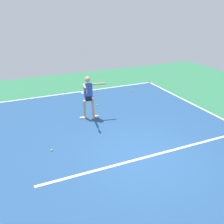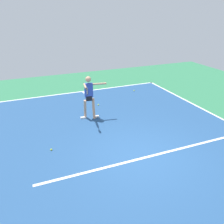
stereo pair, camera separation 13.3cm
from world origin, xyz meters
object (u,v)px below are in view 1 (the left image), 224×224
tennis_ball_near_player (52,150)px  tennis_player (89,95)px  tennis_ball_near_service_line (133,90)px  tennis_ball_far_corner (97,105)px

tennis_ball_near_player → tennis_player: bearing=-135.7°
tennis_ball_near_player → tennis_ball_near_service_line: (-5.38, -4.41, 0.00)m
tennis_ball_far_corner → tennis_ball_near_player: bearing=48.6°
tennis_ball_near_service_line → tennis_ball_far_corner: same height
tennis_player → tennis_ball_far_corner: bearing=-113.9°
tennis_ball_near_service_line → tennis_ball_far_corner: (2.60, 1.25, 0.00)m
tennis_ball_near_service_line → tennis_ball_far_corner: bearing=25.8°
tennis_ball_far_corner → tennis_ball_near_service_line: bearing=-154.2°
tennis_player → tennis_ball_near_service_line: size_ratio=28.08×
tennis_ball_near_player → tennis_ball_far_corner: bearing=-131.4°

